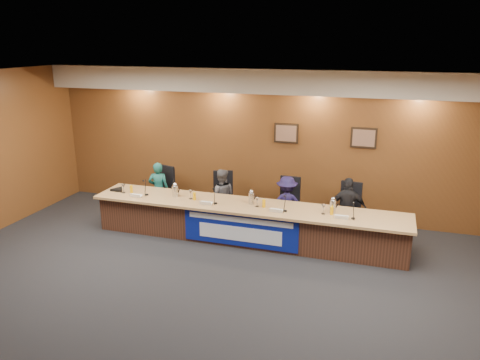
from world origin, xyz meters
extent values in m
plane|color=black|center=(0.00, 0.00, 0.00)|extent=(10.00, 10.00, 0.00)
cube|color=silver|center=(0.00, 0.00, 3.20)|extent=(10.00, 8.00, 0.04)
cube|color=brown|center=(0.00, 4.00, 1.60)|extent=(10.00, 0.04, 3.20)
cube|color=beige|center=(0.00, 3.75, 2.95)|extent=(10.00, 0.50, 0.50)
cube|color=#442517|center=(0.00, 2.40, 0.35)|extent=(6.00, 0.80, 0.70)
cube|color=#AA7F4E|center=(0.00, 2.35, 0.72)|extent=(6.10, 0.95, 0.05)
cube|color=navy|center=(0.00, 1.99, 0.38)|extent=(2.20, 0.02, 0.65)
cube|color=silver|center=(0.00, 1.97, 0.58)|extent=(2.00, 0.01, 0.10)
cube|color=silver|center=(0.00, 1.97, 0.30)|extent=(1.60, 0.01, 0.28)
cube|color=black|center=(0.40, 3.97, 1.85)|extent=(0.52, 0.04, 0.42)
cube|color=black|center=(2.00, 3.97, 1.85)|extent=(0.52, 0.04, 0.42)
imported|color=#16534D|center=(-2.22, 3.08, 0.61)|extent=(0.51, 0.40, 1.22)
imported|color=#535157|center=(-0.76, 3.08, 0.60)|extent=(0.69, 0.60, 1.19)
imported|color=#19133C|center=(0.64, 3.08, 0.58)|extent=(0.83, 0.61, 1.16)
imported|color=black|center=(1.84, 3.08, 0.62)|extent=(0.75, 0.37, 1.24)
cube|color=black|center=(-2.22, 3.18, 0.48)|extent=(0.60, 0.60, 0.08)
cube|color=black|center=(-0.76, 3.18, 0.48)|extent=(0.61, 0.61, 0.08)
cube|color=black|center=(0.64, 3.18, 0.48)|extent=(0.48, 0.48, 0.08)
cube|color=black|center=(1.84, 3.18, 0.48)|extent=(0.53, 0.53, 0.08)
cube|color=white|center=(-2.21, 2.08, 0.80)|extent=(0.24, 0.08, 0.10)
cylinder|color=black|center=(-2.07, 2.28, 0.76)|extent=(0.07, 0.07, 0.02)
cylinder|color=#F9B003|center=(-2.45, 2.34, 0.82)|extent=(0.06, 0.06, 0.15)
cylinder|color=silver|center=(-2.59, 2.28, 0.84)|extent=(0.08, 0.08, 0.18)
cube|color=white|center=(-0.72, 2.09, 0.80)|extent=(0.24, 0.08, 0.10)
cylinder|color=black|center=(-0.57, 2.22, 0.76)|extent=(0.07, 0.07, 0.02)
cylinder|color=#F9B003|center=(-1.04, 2.30, 0.82)|extent=(0.06, 0.06, 0.15)
cylinder|color=silver|center=(-1.13, 2.33, 0.84)|extent=(0.08, 0.08, 0.18)
cube|color=white|center=(0.64, 2.10, 0.80)|extent=(0.24, 0.08, 0.10)
cylinder|color=black|center=(0.79, 2.22, 0.76)|extent=(0.07, 0.07, 0.02)
cylinder|color=#F9B003|center=(0.36, 2.31, 0.82)|extent=(0.06, 0.06, 0.15)
cylinder|color=silver|center=(0.24, 2.30, 0.84)|extent=(0.08, 0.08, 0.18)
cube|color=white|center=(1.81, 2.13, 0.80)|extent=(0.24, 0.08, 0.10)
cylinder|color=black|center=(2.01, 2.21, 0.76)|extent=(0.07, 0.07, 0.02)
cylinder|color=#F9B003|center=(1.62, 2.32, 0.82)|extent=(0.06, 0.06, 0.15)
cylinder|color=silver|center=(1.47, 2.29, 0.84)|extent=(0.08, 0.08, 0.18)
cylinder|color=silver|center=(-1.48, 2.39, 0.86)|extent=(0.13, 0.13, 0.22)
cylinder|color=silver|center=(0.09, 2.42, 0.86)|extent=(0.11, 0.11, 0.23)
cylinder|color=silver|center=(1.62, 2.41, 0.87)|extent=(0.12, 0.12, 0.24)
cylinder|color=black|center=(-2.78, 2.35, 0.78)|extent=(0.32, 0.32, 0.05)
camera|label=1|loc=(2.44, -5.66, 3.76)|focal=35.00mm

